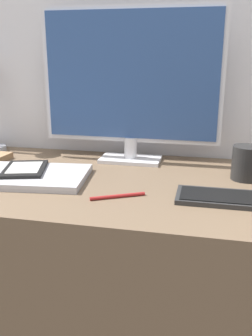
{
  "coord_description": "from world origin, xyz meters",
  "views": [
    {
      "loc": [
        0.19,
        -0.74,
        1.09
      ],
      "look_at": [
        -0.01,
        0.18,
        0.8
      ],
      "focal_mm": 40.0,
      "sensor_mm": 36.0,
      "label": 1
    }
  ],
  "objects": [
    {
      "name": "desk",
      "position": [
        0.0,
        0.25,
        0.37
      ],
      "size": [
        1.35,
        0.6,
        0.74
      ],
      "color": "brown",
      "rests_on": "ground_plane"
    },
    {
      "name": "ereader",
      "position": [
        -0.32,
        0.22,
        0.77
      ],
      "size": [
        0.15,
        0.18,
        0.01
      ],
      "color": "black",
      "rests_on": "laptop"
    },
    {
      "name": "keyboard",
      "position": [
        0.28,
        0.16,
        0.75
      ],
      "size": [
        0.3,
        0.12,
        0.01
      ],
      "color": "#282828",
      "rests_on": "desk"
    },
    {
      "name": "coffee_mug",
      "position": [
        0.31,
        0.34,
        0.79
      ],
      "size": [
        0.12,
        0.08,
        0.1
      ],
      "color": "black",
      "rests_on": "desk"
    },
    {
      "name": "monitor",
      "position": [
        -0.05,
        0.45,
        1.01
      ],
      "size": [
        0.58,
        0.11,
        0.49
      ],
      "color": "silver",
      "rests_on": "desk"
    },
    {
      "name": "laptop",
      "position": [
        -0.3,
        0.2,
        0.75
      ],
      "size": [
        0.34,
        0.25,
        0.02
      ],
      "color": "#A3A3A8",
      "rests_on": "desk"
    },
    {
      "name": "pen",
      "position": [
        -0.02,
        0.12,
        0.75
      ],
      "size": [
        0.13,
        0.07,
        0.01
      ],
      "color": "maroon",
      "rests_on": "desk"
    },
    {
      "name": "wall_back",
      "position": [
        0.0,
        0.58,
        1.2
      ],
      "size": [
        3.6,
        0.05,
        2.4
      ],
      "color": "silver",
      "rests_on": "ground_plane"
    }
  ]
}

